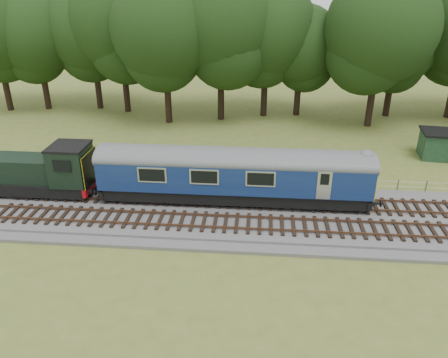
{
  "coord_description": "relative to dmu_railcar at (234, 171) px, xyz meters",
  "views": [
    {
      "loc": [
        -0.19,
        -25.11,
        14.49
      ],
      "look_at": [
        -2.49,
        1.4,
        2.0
      ],
      "focal_mm": 35.0,
      "sensor_mm": 36.0,
      "label": 1
    }
  ],
  "objects": [
    {
      "name": "fence",
      "position": [
        1.83,
        3.1,
        -2.61
      ],
      "size": [
        64.0,
        0.12,
        1.0
      ],
      "primitive_type": null,
      "color": "#6B6054",
      "rests_on": "ground"
    },
    {
      "name": "track_north",
      "position": [
        1.83,
        -0.0,
        -2.19
      ],
      "size": [
        67.2,
        2.4,
        0.21
      ],
      "color": "black",
      "rests_on": "ballast"
    },
    {
      "name": "tree_line",
      "position": [
        1.83,
        20.6,
        -2.61
      ],
      "size": [
        70.0,
        8.0,
        18.0
      ],
      "primitive_type": null,
      "color": "black",
      "rests_on": "ground"
    },
    {
      "name": "shunter_loco",
      "position": [
        -13.93,
        0.0,
        -0.63
      ],
      "size": [
        8.91,
        2.6,
        3.38
      ],
      "color": "black",
      "rests_on": "ground"
    },
    {
      "name": "dmu_railcar",
      "position": [
        0.0,
        0.0,
        0.0
      ],
      "size": [
        18.05,
        2.86,
        3.88
      ],
      "color": "black",
      "rests_on": "ground"
    },
    {
      "name": "shed",
      "position": [
        17.0,
        10.37,
        -1.4
      ],
      "size": [
        3.22,
        3.22,
        2.38
      ],
      "rotation": [
        0.0,
        0.0,
        -0.11
      ],
      "color": "#173420",
      "rests_on": "ground"
    },
    {
      "name": "ground",
      "position": [
        1.83,
        -1.4,
        -2.61
      ],
      "size": [
        120.0,
        120.0,
        0.0
      ],
      "primitive_type": "plane",
      "color": "#586927",
      "rests_on": "ground"
    },
    {
      "name": "track_south",
      "position": [
        1.83,
        -3.0,
        -2.19
      ],
      "size": [
        67.2,
        2.4,
        0.21
      ],
      "color": "black",
      "rests_on": "ballast"
    },
    {
      "name": "ballast",
      "position": [
        1.83,
        -1.4,
        -2.43
      ],
      "size": [
        70.0,
        7.0,
        0.35
      ],
      "primitive_type": "cube",
      "color": "#4C4C4F",
      "rests_on": "ground"
    },
    {
      "name": "worker",
      "position": [
        -10.2,
        -0.77,
        -1.45
      ],
      "size": [
        0.7,
        0.6,
        1.61
      ],
      "primitive_type": "imported",
      "rotation": [
        0.0,
        0.0,
        0.43
      ],
      "color": "#FF610D",
      "rests_on": "ballast"
    }
  ]
}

